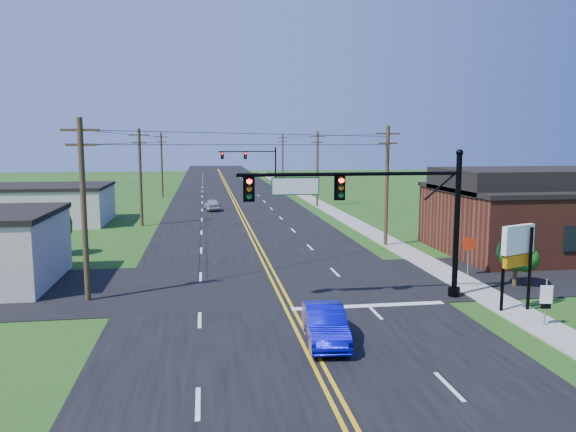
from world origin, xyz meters
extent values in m
plane|color=#244814|center=(0.00, 0.00, 0.00)|extent=(260.00, 260.00, 0.00)
cube|color=black|center=(0.00, 50.00, 0.02)|extent=(16.00, 220.00, 0.04)
cube|color=black|center=(0.00, 12.00, 0.02)|extent=(70.00, 10.00, 0.04)
cube|color=gray|center=(10.50, 40.00, 0.04)|extent=(2.00, 160.00, 0.08)
cylinder|color=black|center=(8.80, 8.00, 3.60)|extent=(0.28, 0.28, 7.20)
cylinder|color=black|center=(8.80, 8.00, 0.25)|extent=(0.60, 0.60, 0.50)
sphere|color=black|center=(8.80, 8.00, 7.30)|extent=(0.36, 0.36, 0.36)
cylinder|color=black|center=(3.30, 8.00, 6.30)|extent=(11.00, 0.18, 0.18)
cube|color=#055D1D|center=(0.60, 8.00, 5.75)|extent=(2.30, 0.06, 0.85)
cylinder|color=black|center=(8.80, 80.00, 3.60)|extent=(0.28, 0.28, 7.20)
cylinder|color=black|center=(8.80, 80.00, 0.25)|extent=(0.60, 0.60, 0.50)
sphere|color=black|center=(8.80, 80.00, 7.30)|extent=(0.36, 0.36, 0.36)
cylinder|color=black|center=(3.80, 80.00, 6.00)|extent=(10.00, 0.18, 0.18)
cube|color=#055D1D|center=(0.60, 80.00, 5.45)|extent=(2.30, 0.06, 0.85)
cube|color=#612B1B|center=(20.00, 18.00, 2.20)|extent=(14.00, 11.00, 4.40)
cube|color=black|center=(20.00, 18.00, 4.55)|extent=(14.20, 11.20, 0.30)
cube|color=beige|center=(-19.00, 38.00, 1.70)|extent=(12.00, 9.00, 3.40)
cube|color=black|center=(-19.00, 38.00, 3.55)|extent=(12.20, 9.20, 0.30)
cylinder|color=#3C2F1B|center=(-9.50, 10.00, 4.50)|extent=(0.28, 0.28, 9.00)
cube|color=#3C2F1B|center=(-9.50, 10.00, 8.40)|extent=(1.80, 0.12, 0.12)
cube|color=#3C2F1B|center=(-9.50, 10.00, 7.70)|extent=(1.40, 0.12, 0.12)
cylinder|color=#3C2F1B|center=(-9.50, 35.00, 4.50)|extent=(0.28, 0.28, 9.00)
cube|color=#3C2F1B|center=(-9.50, 35.00, 8.40)|extent=(1.80, 0.12, 0.12)
cube|color=#3C2F1B|center=(-9.50, 35.00, 7.70)|extent=(1.40, 0.12, 0.12)
cylinder|color=#3C2F1B|center=(-9.50, 62.00, 4.50)|extent=(0.28, 0.28, 9.00)
cube|color=#3C2F1B|center=(-9.50, 62.00, 8.40)|extent=(1.80, 0.12, 0.12)
cube|color=#3C2F1B|center=(-9.50, 62.00, 7.70)|extent=(1.40, 0.12, 0.12)
cylinder|color=#3C2F1B|center=(9.80, 22.00, 4.50)|extent=(0.28, 0.28, 9.00)
cube|color=#3C2F1B|center=(9.80, 22.00, 8.40)|extent=(1.80, 0.12, 0.12)
cube|color=#3C2F1B|center=(9.80, 22.00, 7.70)|extent=(1.40, 0.12, 0.12)
cylinder|color=#3C2F1B|center=(9.80, 48.00, 4.50)|extent=(0.28, 0.28, 9.00)
cube|color=#3C2F1B|center=(9.80, 48.00, 8.40)|extent=(1.80, 0.12, 0.12)
cube|color=#3C2F1B|center=(9.80, 48.00, 7.70)|extent=(1.40, 0.12, 0.12)
cylinder|color=#3C2F1B|center=(9.80, 78.00, 4.50)|extent=(0.28, 0.28, 9.00)
cube|color=#3C2F1B|center=(9.80, 78.00, 8.40)|extent=(1.80, 0.12, 0.12)
cube|color=#3C2F1B|center=(9.80, 78.00, 7.70)|extent=(1.40, 0.12, 0.12)
cylinder|color=#3C2F1B|center=(16.00, 26.00, 0.92)|extent=(0.24, 0.24, 1.85)
sphere|color=#0F3E0F|center=(16.00, 26.00, 2.60)|extent=(3.00, 3.00, 3.00)
cylinder|color=#3C2F1B|center=(13.00, 9.50, 0.66)|extent=(0.24, 0.24, 1.32)
sphere|color=#0F3E0F|center=(13.00, 9.50, 1.86)|extent=(2.00, 2.00, 2.00)
cylinder|color=#3C2F1B|center=(-14.00, 22.00, 0.77)|extent=(0.24, 0.24, 1.54)
sphere|color=#0F3E0F|center=(-14.00, 22.00, 2.17)|extent=(2.40, 2.40, 2.40)
imported|color=#0808B4|center=(0.91, 2.59, 0.71)|extent=(1.86, 4.42, 1.42)
imported|color=silver|center=(-2.87, 45.64, 0.65)|extent=(2.00, 3.97, 1.30)
cylinder|color=slate|center=(10.59, 3.04, 1.05)|extent=(0.08, 0.08, 2.11)
cube|color=white|center=(10.59, 3.01, 1.68)|extent=(0.52, 0.13, 0.29)
cube|color=white|center=(10.59, 3.01, 1.29)|extent=(0.52, 0.13, 0.53)
cube|color=black|center=(10.59, 3.01, 0.91)|extent=(0.43, 0.11, 0.21)
cylinder|color=slate|center=(11.51, 12.00, 1.10)|extent=(0.09, 0.09, 2.21)
cylinder|color=#A22109|center=(11.51, 11.97, 1.94)|extent=(0.83, 0.25, 0.84)
cylinder|color=black|center=(9.84, 5.24, 1.98)|extent=(0.20, 0.20, 3.96)
cylinder|color=black|center=(11.16, 5.24, 1.98)|extent=(0.20, 0.20, 3.96)
cube|color=white|center=(10.50, 5.24, 3.41)|extent=(1.93, 1.04, 1.32)
cube|color=#CC720C|center=(10.50, 5.24, 2.42)|extent=(1.71, 0.92, 0.55)
camera|label=1|loc=(-3.68, -18.21, 7.90)|focal=35.00mm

